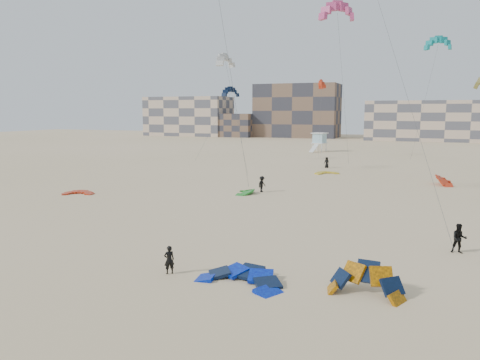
% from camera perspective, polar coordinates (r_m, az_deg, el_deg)
% --- Properties ---
extents(ground, '(320.00, 320.00, 0.00)m').
position_cam_1_polar(ground, '(28.58, -2.96, -9.65)').
color(ground, beige).
rests_on(ground, ground).
extents(kite_ground_blue, '(5.11, 5.31, 1.99)m').
position_cam_1_polar(kite_ground_blue, '(24.94, 0.07, -12.38)').
color(kite_ground_blue, '#0133C5').
rests_on(kite_ground_blue, ground).
extents(kite_ground_orange, '(4.00, 3.95, 3.68)m').
position_cam_1_polar(kite_ground_orange, '(24.13, 14.96, -13.40)').
color(kite_ground_orange, orange).
rests_on(kite_ground_orange, ground).
extents(kite_ground_red, '(3.99, 4.10, 0.78)m').
position_cam_1_polar(kite_ground_red, '(53.35, -19.11, -1.62)').
color(kite_ground_red, red).
rests_on(kite_ground_red, ground).
extents(kite_ground_green, '(3.72, 3.56, 1.65)m').
position_cam_1_polar(kite_ground_green, '(50.78, 0.55, -1.65)').
color(kite_ground_green, '#208D2B').
rests_on(kite_ground_green, ground).
extents(kite_ground_red_far, '(3.85, 3.70, 3.50)m').
position_cam_1_polar(kite_ground_red_far, '(61.87, 23.66, -0.54)').
color(kite_ground_red_far, red).
rests_on(kite_ground_red_far, ground).
extents(kite_ground_yellow, '(4.46, 4.51, 0.57)m').
position_cam_1_polar(kite_ground_yellow, '(67.94, 10.51, 0.76)').
color(kite_ground_yellow, yellow).
rests_on(kite_ground_yellow, ground).
extents(kitesurfer_main, '(0.68, 0.67, 1.58)m').
position_cam_1_polar(kitesurfer_main, '(26.22, -8.63, -9.59)').
color(kitesurfer_main, black).
rests_on(kitesurfer_main, ground).
extents(kitesurfer_b, '(0.98, 0.80, 1.88)m').
position_cam_1_polar(kitesurfer_b, '(32.55, 25.15, -6.48)').
color(kitesurfer_b, black).
rests_on(kitesurfer_b, ground).
extents(kitesurfer_c, '(0.97, 1.29, 1.77)m').
position_cam_1_polar(kitesurfer_c, '(51.57, 2.69, -0.50)').
color(kitesurfer_c, black).
rests_on(kitesurfer_c, ground).
extents(kitesurfer_e, '(0.94, 0.71, 1.71)m').
position_cam_1_polar(kitesurfer_e, '(74.84, 10.52, 2.11)').
color(kitesurfer_e, black).
rests_on(kitesurfer_e, ground).
extents(kite_fly_grey, '(8.47, 10.14, 15.92)m').
position_cam_1_polar(kite_fly_grey, '(67.01, -1.79, 14.23)').
color(kite_fly_grey, silver).
rests_on(kite_fly_grey, ground).
extents(kite_fly_pink, '(6.39, 6.95, 22.79)m').
position_cam_1_polar(kite_fly_pink, '(69.65, 11.79, 19.33)').
color(kite_fly_pink, '#E94A86').
rests_on(kite_fly_pink, ground).
extents(kite_fly_navy, '(4.64, 11.35, 12.12)m').
position_cam_1_polar(kite_fly_navy, '(82.48, -1.14, 10.58)').
color(kite_fly_navy, '#091736').
rests_on(kite_fly_navy, ground).
extents(kite_fly_teal_b, '(5.44, 4.30, 19.34)m').
position_cam_1_polar(kite_fly_teal_b, '(81.90, 23.03, 14.96)').
color(kite_fly_teal_b, '#1DAEAD').
rests_on(kite_fly_teal_b, ground).
extents(kite_fly_red, '(4.10, 9.39, 13.95)m').
position_cam_1_polar(kite_fly_red, '(91.71, 9.95, 11.33)').
color(kite_fly_red, red).
rests_on(kite_fly_red, ground).
extents(lifeguard_tower_far, '(3.55, 6.04, 4.16)m').
position_cam_1_polar(lifeguard_tower_far, '(104.98, 9.65, 4.56)').
color(lifeguard_tower_far, white).
rests_on(lifeguard_tower_far, ground).
extents(condo_west_a, '(30.00, 15.00, 14.00)m').
position_cam_1_polar(condo_west_a, '(174.79, -6.27, 7.72)').
color(condo_west_a, beige).
rests_on(condo_west_a, ground).
extents(condo_west_b, '(28.00, 14.00, 18.00)m').
position_cam_1_polar(condo_west_b, '(164.00, 7.00, 8.37)').
color(condo_west_b, brown).
rests_on(condo_west_b, ground).
extents(condo_mid, '(32.00, 16.00, 12.00)m').
position_cam_1_polar(condo_mid, '(154.75, 21.18, 6.77)').
color(condo_mid, beige).
rests_on(condo_mid, ground).
extents(condo_fill_left, '(12.00, 10.00, 8.00)m').
position_cam_1_polar(condo_fill_left, '(164.63, -0.36, 6.69)').
color(condo_fill_left, brown).
rests_on(condo_fill_left, ground).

